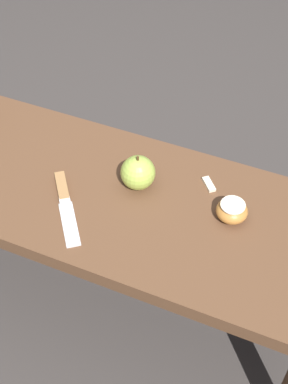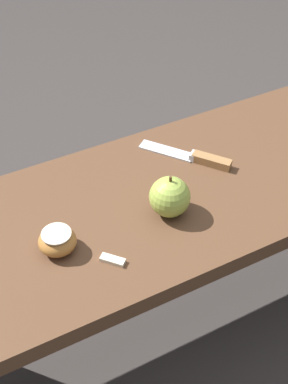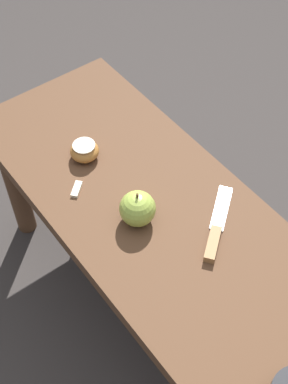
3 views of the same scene
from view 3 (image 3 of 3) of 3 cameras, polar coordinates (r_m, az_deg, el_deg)
ground_plane at (r=1.63m, az=3.50°, el=-14.72°), size 8.00×8.00×0.00m
wooden_bench at (r=1.26m, az=4.40°, el=-7.15°), size 1.32×0.44×0.49m
knife at (r=1.21m, az=7.61°, el=-4.38°), size 0.15×0.19×0.02m
apple_whole at (r=1.20m, az=-0.70°, el=-1.78°), size 0.08×0.08×0.09m
apple_cut at (r=1.35m, az=-6.36°, el=4.39°), size 0.07×0.07×0.04m
apple_slice_near_knife at (r=1.29m, az=-7.20°, el=0.31°), size 0.04×0.05×0.01m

